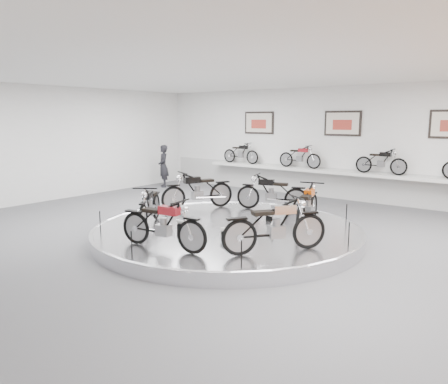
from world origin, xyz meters
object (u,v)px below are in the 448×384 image
Objects in this scene: shelf at (337,172)px; bike_f at (275,225)px; display_platform at (227,233)px; bike_a at (308,206)px; bike_c at (198,190)px; bike_e at (163,224)px; visitor at (163,166)px; bike_d at (150,205)px; bike_b at (272,192)px.

bike_f reaches higher than shelf.
bike_a is (1.51, 1.20, 0.66)m from display_platform.
bike_e is (1.98, -3.31, -0.04)m from bike_c.
bike_e is (0.09, -2.22, 0.66)m from display_platform.
display_platform is 8.54m from visitor.
bike_c is 1.02× the size of bike_f.
visitor reaches higher than bike_d.
bike_e reaches higher than bike_d.
bike_c is 3.86m from bike_e.
visitor is (-5.48, 5.82, 0.09)m from bike_d.
bike_a is at bearing 38.36° from display_platform.
bike_c is at bearing -109.57° from shelf.
bike_f reaches higher than display_platform.
bike_b is 0.93× the size of bike_c.
bike_e is 0.94× the size of bike_f.
bike_f reaches higher than bike_e.
visitor reaches higher than bike_b.
bike_a is at bearing 12.08° from visitor.
visitor is (-7.05, 4.77, 0.74)m from display_platform.
bike_c is 6.34m from visitor.
bike_d is 0.96× the size of visitor.
bike_d is at bearing 32.63° from bike_c.
bike_d reaches higher than display_platform.
bike_e is (-1.42, -3.42, -0.00)m from bike_a.
bike_e is at bearing 75.01° from bike_b.
shelf is 7.61m from bike_d.
visitor reaches higher than bike_e.
bike_f is (3.86, -2.14, -0.01)m from bike_c.
shelf is at bearing -175.64° from bike_c.
bike_c is at bearing 77.14° from bike_a.
bike_b is 7.34m from visitor.
bike_f is at bearing -75.14° from shelf.
bike_d is 8.00m from visitor.
visitor is (-7.05, -1.63, -0.11)m from shelf.
bike_e is 2.22m from bike_f.
bike_c is at bearing 149.99° from display_platform.
bike_d is at bearing -11.95° from visitor.
bike_b is 4.50m from bike_e.
display_platform is 3.67× the size of bike_b.
visitor reaches higher than bike_c.
bike_d is (0.33, -2.14, -0.05)m from bike_c.
bike_a is 0.95× the size of bike_f.
bike_e is at bearing 20.62° from bike_d.
bike_d is at bearing 136.19° from bike_e.
bike_e is at bearing -87.56° from display_platform.
bike_c is at bearing 95.25° from bike_f.
bike_a is 9.28m from visitor.
bike_e is at bearing 54.83° from bike_c.
display_platform is 3.61× the size of visitor.
shelf is at bearing 134.19° from bike_d.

